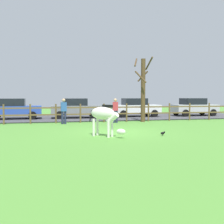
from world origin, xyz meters
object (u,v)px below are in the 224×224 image
(bare_tree, at_px, (143,88))
(parked_car_blue, at_px, (14,109))
(parked_car_white, at_px, (136,107))
(parked_car_silver, at_px, (194,107))
(zebra, at_px, (104,116))
(parked_car_grey, at_px, (76,108))
(crow_on_grass, at_px, (163,133))
(visitor_right_of_tree, at_px, (64,110))
(visitor_left_of_tree, at_px, (115,109))

(bare_tree, relative_size, parked_car_blue, 1.11)
(parked_car_white, height_order, parked_car_silver, same)
(zebra, xyz_separation_m, parked_car_white, (4.74, 10.20, -0.08))
(parked_car_grey, bearing_deg, parked_car_white, 3.77)
(crow_on_grass, relative_size, visitor_right_of_tree, 0.13)
(parked_car_silver, xyz_separation_m, visitor_right_of_tree, (-11.68, -4.31, 0.06))
(bare_tree, distance_m, parked_car_grey, 5.89)
(visitor_left_of_tree, bearing_deg, parked_car_blue, 149.80)
(visitor_left_of_tree, relative_size, visitor_right_of_tree, 1.00)
(parked_car_blue, xyz_separation_m, visitor_left_of_tree, (6.98, -4.06, 0.06))
(crow_on_grass, distance_m, parked_car_blue, 12.87)
(parked_car_silver, relative_size, visitor_right_of_tree, 2.46)
(crow_on_grass, relative_size, parked_car_grey, 0.05)
(parked_car_blue, bearing_deg, visitor_right_of_tree, -49.42)
(parked_car_white, bearing_deg, visitor_right_of_tree, -144.56)
(bare_tree, relative_size, visitor_left_of_tree, 2.74)
(bare_tree, relative_size, parked_car_grey, 1.11)
(parked_car_grey, relative_size, parked_car_white, 1.01)
(zebra, xyz_separation_m, parked_car_grey, (-0.35, 9.87, -0.08))
(parked_car_white, xyz_separation_m, parked_car_blue, (-9.81, -0.29, 0.00))
(zebra, relative_size, parked_car_white, 0.38)
(zebra, distance_m, visitor_right_of_tree, 5.95)
(parked_car_white, height_order, parked_car_blue, same)
(crow_on_grass, height_order, parked_car_blue, parked_car_blue)
(bare_tree, distance_m, crow_on_grass, 7.03)
(parked_car_blue, bearing_deg, visitor_left_of_tree, -30.20)
(visitor_right_of_tree, bearing_deg, parked_car_white, 35.44)
(parked_car_blue, height_order, visitor_right_of_tree, visitor_right_of_tree)
(bare_tree, relative_size, crow_on_grass, 20.90)
(zebra, distance_m, parked_car_blue, 11.14)
(parked_car_blue, distance_m, parked_car_silver, 15.24)
(bare_tree, bearing_deg, parked_car_white, 79.04)
(zebra, relative_size, parked_car_blue, 0.38)
(visitor_right_of_tree, bearing_deg, parked_car_blue, 130.58)
(parked_car_white, xyz_separation_m, parked_car_silver, (5.43, -0.14, 0.00))
(visitor_left_of_tree, distance_m, visitor_right_of_tree, 3.42)
(parked_car_grey, relative_size, parked_car_silver, 1.00)
(crow_on_grass, bearing_deg, zebra, 171.19)
(parked_car_grey, bearing_deg, crow_on_grass, -74.02)
(parked_car_white, bearing_deg, bare_tree, -100.96)
(zebra, xyz_separation_m, parked_car_blue, (-5.07, 9.92, -0.08))
(bare_tree, distance_m, visitor_left_of_tree, 2.52)
(parked_car_blue, bearing_deg, crow_on_grass, -53.39)
(crow_on_grass, distance_m, parked_car_white, 10.84)
(bare_tree, relative_size, visitor_right_of_tree, 2.74)
(visitor_left_of_tree, bearing_deg, parked_car_silver, 26.99)
(parked_car_blue, height_order, visitor_left_of_tree, visitor_left_of_tree)
(parked_car_grey, distance_m, visitor_left_of_tree, 4.60)
(visitor_right_of_tree, bearing_deg, parked_car_grey, 74.23)
(crow_on_grass, bearing_deg, parked_car_white, 78.55)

